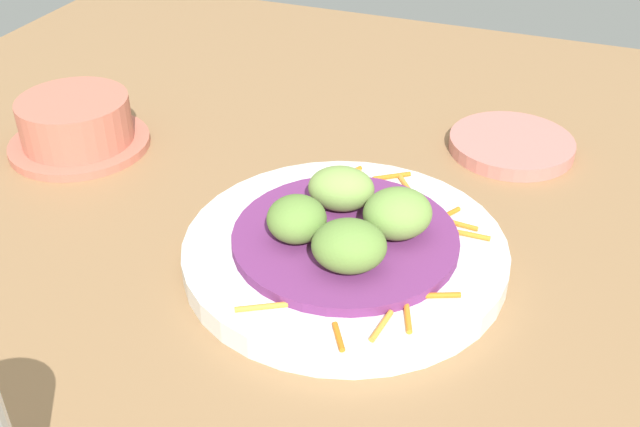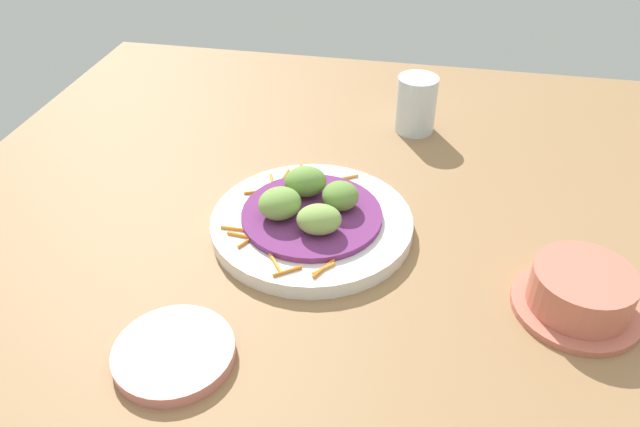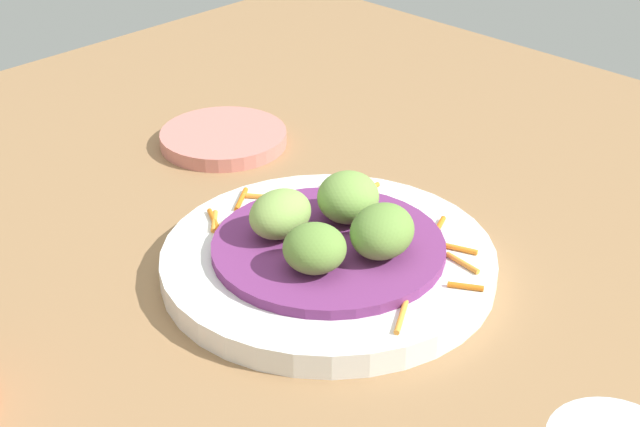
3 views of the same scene
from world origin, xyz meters
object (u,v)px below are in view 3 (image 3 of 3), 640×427
guac_scoop_right (311,250)px  guac_scoop_left (348,197)px  guac_scoop_center (280,214)px  side_plate_small (223,138)px  main_plate (330,263)px  guac_scoop_back (382,231)px

guac_scoop_right → guac_scoop_left: bearing=-66.2°
guac_scoop_center → guac_scoop_left: bearing=-111.2°
guac_scoop_left → side_plate_small: 22.26cm
guac_scoop_left → guac_scoop_right: (-3.19, 7.22, -0.17)cm
side_plate_small → main_plate: bearing=158.3°
guac_scoop_center → side_plate_small: bearing=-29.1°
guac_scoop_right → side_plate_small: bearing=-27.5°
guac_scoop_back → side_plate_small: size_ratio=0.45×
side_plate_small → guac_scoop_left: bearing=165.5°
guac_scoop_center → guac_scoop_right: bearing=158.8°
main_plate → guac_scoop_left: guac_scoop_left is taller
main_plate → guac_scoop_right: size_ratio=5.55×
guac_scoop_left → guac_scoop_center: size_ratio=1.00×
guac_scoop_center → guac_scoop_right: (-5.21, 2.02, -0.01)cm
main_plate → guac_scoop_right: (-1.60, 3.61, 3.45)cm
guac_scoop_back → guac_scoop_right: bearing=68.8°
guac_scoop_center → side_plate_small: (19.20, -10.70, -3.75)cm
side_plate_small → guac_scoop_back: bearing=164.1°
main_plate → guac_scoop_back: 5.37cm
guac_scoop_back → side_plate_small: guac_scoop_back is taller
guac_scoop_left → guac_scoop_center: (2.02, 5.21, -0.15)cm
main_plate → guac_scoop_back: size_ratio=4.66×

